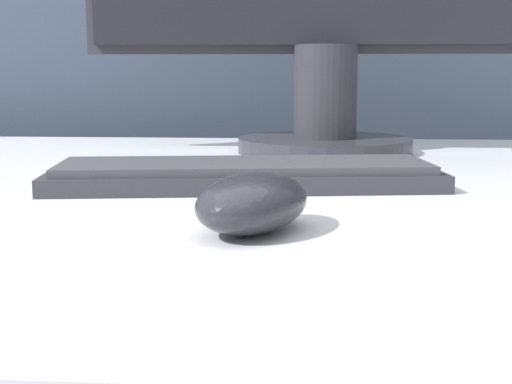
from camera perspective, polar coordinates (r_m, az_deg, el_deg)
name	(u,v)px	position (r m, az deg, el deg)	size (l,w,h in m)	color
partition_panel	(255,224)	(1.34, -0.05, -2.59)	(5.00, 0.03, 1.07)	#333D4C
computer_mouse_near	(253,203)	(0.48, -0.26, -0.86)	(0.10, 0.12, 0.04)	#232328
keyboard	(244,175)	(0.68, -0.94, 1.40)	(0.38, 0.16, 0.02)	#28282D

